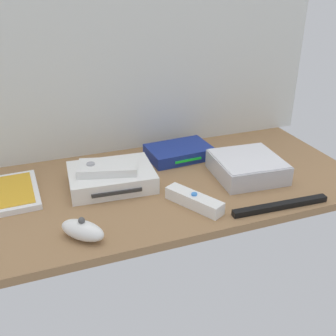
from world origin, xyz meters
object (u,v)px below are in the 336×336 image
at_px(sensor_bar, 280,206).
at_px(mini_computer, 247,167).
at_px(game_console, 111,177).
at_px(remote_nunchuk, 83,230).
at_px(remote_wand, 194,200).
at_px(network_router, 179,152).
at_px(remote_classic_pad, 107,168).
at_px(game_case, 9,193).

bearing_deg(sensor_bar, mini_computer, 89.18).
distance_m(game_console, remote_nunchuk, 0.23).
xyz_separation_m(game_console, remote_wand, (0.16, -0.17, -0.01)).
height_order(mini_computer, remote_nunchuk, mini_computer).
distance_m(game_console, network_router, 0.24).
distance_m(network_router, remote_nunchuk, 0.44).
bearing_deg(remote_classic_pad, remote_nunchuk, -101.45).
distance_m(mini_computer, remote_classic_pad, 0.37).
relative_size(network_router, remote_nunchuk, 1.83).
bearing_deg(mini_computer, game_case, 169.84).
relative_size(game_case, remote_wand, 1.32).
bearing_deg(game_case, remote_classic_pad, -11.15).
relative_size(game_case, remote_classic_pad, 1.22).
bearing_deg(network_router, mini_computer, -56.84).
distance_m(remote_wand, remote_classic_pad, 0.23).
bearing_deg(network_router, sensor_bar, -74.77).
distance_m(remote_nunchuk, sensor_bar, 0.45).
xyz_separation_m(mini_computer, sensor_bar, (-0.01, -0.17, -0.02)).
bearing_deg(game_console, game_case, 176.29).
distance_m(game_console, game_case, 0.25).
bearing_deg(game_console, mini_computer, -8.09).
distance_m(mini_computer, remote_wand, 0.22).
relative_size(mini_computer, remote_nunchuk, 1.78).
bearing_deg(remote_nunchuk, remote_wand, -36.78).
xyz_separation_m(mini_computer, game_case, (-0.60, 0.11, -0.02)).
bearing_deg(remote_classic_pad, remote_wand, -29.26).
bearing_deg(remote_wand, game_case, 125.33).
xyz_separation_m(remote_classic_pad, sensor_bar, (0.35, -0.24, -0.05)).
relative_size(game_console, sensor_bar, 0.92).
bearing_deg(game_case, remote_wand, -28.19).
bearing_deg(remote_nunchuk, sensor_bar, -50.00).
height_order(game_case, remote_classic_pad, remote_classic_pad).
relative_size(network_router, remote_classic_pad, 1.17).
distance_m(game_case, remote_classic_pad, 0.24).
bearing_deg(sensor_bar, remote_wand, 159.59).
height_order(remote_wand, remote_nunchuk, remote_nunchuk).
height_order(remote_nunchuk, sensor_bar, remote_nunchuk).
bearing_deg(network_router, remote_wand, -107.91).
xyz_separation_m(game_case, remote_classic_pad, (0.24, -0.04, 0.05)).
height_order(game_console, sensor_bar, game_console).
distance_m(game_console, remote_wand, 0.23).
relative_size(remote_classic_pad, sensor_bar, 0.67).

